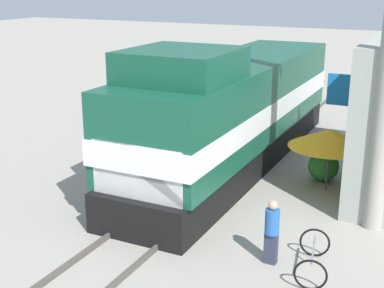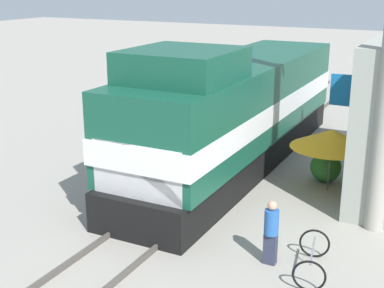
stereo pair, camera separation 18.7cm
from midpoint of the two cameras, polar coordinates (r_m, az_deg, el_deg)
name	(u,v)px [view 1 (the left image)]	position (r m, az deg, el deg)	size (l,w,h in m)	color
ground_plane	(191,197)	(16.54, -0.43, -5.73)	(120.00, 120.00, 0.00)	gray
rail_near	(171,191)	(16.82, -2.63, -5.06)	(0.08, 41.79, 0.15)	#4C4742
rail_far	(212,199)	(16.22, 1.85, -5.92)	(0.08, 41.79, 0.15)	#4C4742
locomotive	(232,112)	(18.70, 4.00, 3.46)	(3.12, 13.94, 4.61)	black
vendor_umbrella	(330,138)	(17.10, 14.16, 0.64)	(2.55, 2.55, 2.01)	#4C4C4C
billboard_sign	(364,97)	(19.64, 17.61, 4.78)	(2.58, 0.12, 3.24)	#595959
shrub_cluster	(323,166)	(18.22, 13.56, -2.30)	(1.01, 1.01, 1.01)	#2D722D
person_bystander	(272,230)	(12.72, 8.08, -9.06)	(0.34, 0.34, 1.59)	#2D3347
bicycle	(313,257)	(12.72, 12.34, -11.73)	(1.01, 1.69, 0.73)	black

